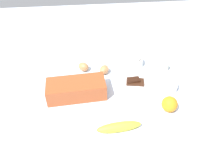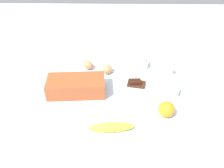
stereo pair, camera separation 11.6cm
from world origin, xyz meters
name	(u,v)px [view 1 (the left image)]	position (x,y,z in m)	size (l,w,h in m)	color
ground_plane	(112,92)	(0.00, 0.00, -0.01)	(2.40, 2.40, 0.02)	silver
loaf_pan	(76,89)	(0.18, 0.02, 0.04)	(0.29, 0.15, 0.08)	#9E4723
flour_bowl	(132,60)	(-0.14, -0.22, 0.03)	(0.12, 0.12, 0.07)	white
sugar_bowl	(165,84)	(-0.27, 0.02, 0.03)	(0.12, 0.12, 0.06)	white
banana	(119,127)	(0.00, 0.26, 0.02)	(0.19, 0.04, 0.04)	yellow
orange_fruit	(170,104)	(-0.24, 0.17, 0.04)	(0.07, 0.07, 0.07)	orange
butter_block	(158,66)	(-0.27, -0.14, 0.03)	(0.09, 0.06, 0.06)	#F4EDB2
egg_near_butter	(104,70)	(0.03, -0.15, 0.02)	(0.05, 0.05, 0.06)	#B97D4C
egg_beside_bowl	(83,67)	(0.14, -0.19, 0.02)	(0.05, 0.05, 0.06)	#B17848
chocolate_plate	(135,83)	(-0.12, -0.03, 0.01)	(0.13, 0.13, 0.03)	white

